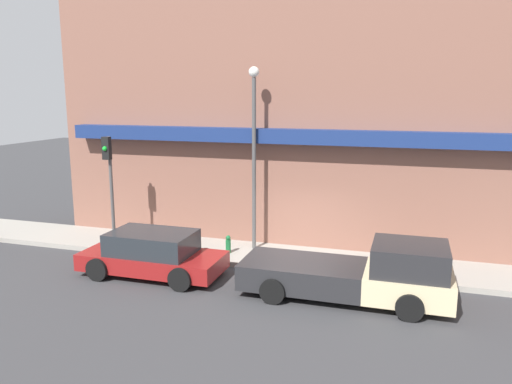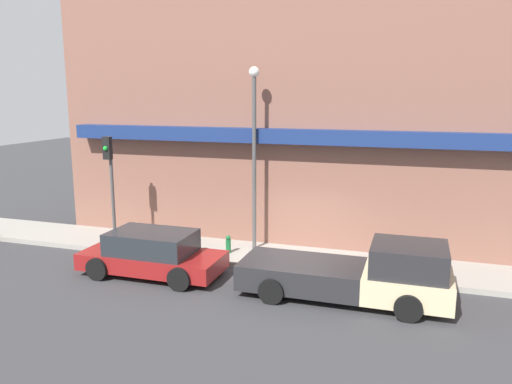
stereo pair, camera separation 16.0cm
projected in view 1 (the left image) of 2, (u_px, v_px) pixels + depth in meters
ground_plane at (291, 274)px, 15.80m from camera, size 80.00×80.00×0.00m
sidewalk at (299, 259)px, 16.92m from camera, size 36.00×2.43×0.18m
building at (318, 116)px, 18.53m from camera, size 19.80×3.80×11.73m
pickup_truck at (359, 273)px, 13.70m from camera, size 5.74×2.18×1.70m
parked_car at (153, 254)px, 15.57m from camera, size 4.46×2.07×1.40m
fire_hydrant at (228, 244)px, 17.26m from camera, size 0.18×0.18×0.62m
street_lamp at (254, 140)px, 17.10m from camera, size 0.36×0.36×6.33m
traffic_light at (109, 172)px, 17.72m from camera, size 0.28×0.42×3.95m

